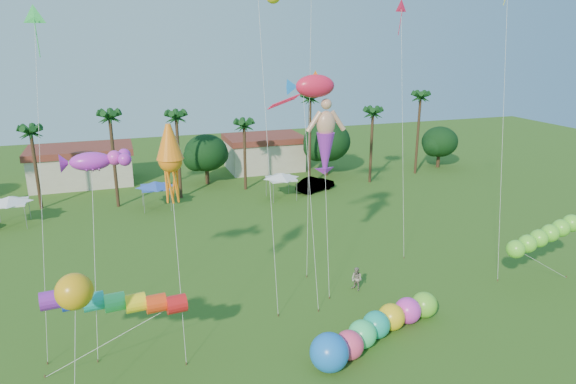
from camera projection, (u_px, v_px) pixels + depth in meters
name	position (u px, v px, depth m)	size (l,w,h in m)	color
tree_line	(228.00, 151.00, 64.24)	(69.46, 8.91, 11.00)	#3A2819
buildings_row	(170.00, 162.00, 68.30)	(35.00, 7.00, 4.00)	beige
tent_row	(156.00, 186.00, 54.80)	(31.00, 4.00, 0.60)	white
car_b	(315.00, 184.00, 62.30)	(1.77, 5.08, 1.67)	#4C4C54
spectator_b	(357.00, 279.00, 37.75)	(0.87, 0.67, 1.78)	gray
caterpillar_inflatable	(373.00, 329.00, 31.20)	(10.59, 5.58, 2.22)	#FC4273
rainbow_tube	(141.00, 310.00, 28.27)	(9.27, 1.67, 4.10)	red
green_worm	(516.00, 249.00, 36.96)	(9.35, 2.81, 4.11)	#67DD31
orange_ball_kite	(74.00, 292.00, 25.24)	(2.04, 3.04, 6.89)	gold
merman_kite	(325.00, 143.00, 37.17)	(2.26, 4.36, 13.32)	tan
fish_kite	(315.00, 86.00, 35.51)	(4.27, 5.54, 15.60)	#F11A3F
squid_kite	(170.00, 161.00, 29.03)	(2.03, 4.26, 13.45)	orange
lobster_kite	(91.00, 161.00, 30.54)	(4.36, 5.76, 11.67)	#C62AD2
delta_kite_red	(401.00, 11.00, 41.00)	(1.32, 3.90, 20.89)	red
delta_kite_green	(34.00, 22.00, 27.21)	(2.09, 3.41, 19.64)	#37EB5D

